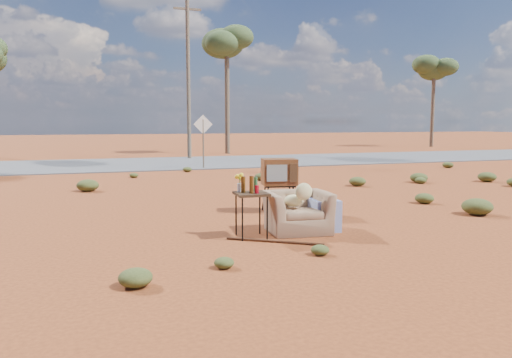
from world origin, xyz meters
name	(u,v)px	position (x,y,z in m)	size (l,w,h in m)	color
ground	(272,233)	(0.00, 0.00, 0.00)	(140.00, 140.00, 0.00)	#93421D
highway	(157,163)	(0.00, 15.00, 0.02)	(140.00, 7.00, 0.04)	#565659
armchair	(302,207)	(0.55, -0.04, 0.44)	(1.34, 0.83, 0.95)	#836247
tv_unit	(279,173)	(0.85, 1.83, 0.85)	(0.80, 0.69, 1.14)	black
side_table	(249,191)	(-0.47, -0.15, 0.78)	(0.54, 0.54, 1.05)	#332412
rusty_bar	(274,241)	(-0.20, -0.65, 0.02)	(0.04, 0.04, 1.60)	#512915
road_sign	(203,132)	(1.50, 12.00, 1.50)	(0.78, 0.06, 2.19)	brown
eucalyptus_center	(227,44)	(5.00, 21.00, 6.43)	(3.20, 3.20, 7.60)	brown
eucalyptus_right	(434,68)	(22.00, 24.00, 5.94)	(3.20, 3.20, 7.10)	brown
utility_pole_center	(188,77)	(2.00, 17.50, 4.15)	(1.40, 0.20, 8.00)	brown
scrub_patch	(179,193)	(-0.82, 4.41, 0.14)	(17.49, 8.07, 0.33)	#474E22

